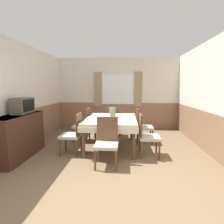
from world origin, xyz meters
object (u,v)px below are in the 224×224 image
object	(u,v)px
chair_head_window	(114,121)
chair_left_near	(74,133)
sideboard	(19,136)
dining_table	(111,122)
chair_right_far	(142,125)
vase	(113,113)
chair_right_near	(146,134)
chair_left_far	(84,124)
chair_head_near	(107,140)
tv	(23,106)

from	to	relation	value
chair_head_window	chair_left_near	size ratio (longest dim) A/B	1.00
chair_head_window	sideboard	world-z (taller)	sideboard
dining_table	chair_right_far	bearing A→B (deg)	30.77
chair_left_near	sideboard	xyz separation A→B (m)	(-1.11, -0.31, -0.02)
dining_table	vase	bearing A→B (deg)	73.17
dining_table	sideboard	bearing A→B (deg)	-157.48
sideboard	vase	size ratio (longest dim) A/B	5.63
chair_right_near	sideboard	xyz separation A→B (m)	(-2.74, -0.31, -0.02)
chair_left_far	vase	distance (m)	1.01
chair_left_near	vase	xyz separation A→B (m)	(0.85, 0.58, 0.39)
chair_left_near	vase	bearing A→B (deg)	-55.55
chair_head_window	vase	xyz separation A→B (m)	(0.03, -0.92, 0.39)
chair_head_window	sideboard	xyz separation A→B (m)	(-1.92, -1.81, -0.02)
chair_left_far	chair_head_near	world-z (taller)	same
chair_right_far	tv	world-z (taller)	tv
chair_left_far	chair_right_near	xyz separation A→B (m)	(1.64, -0.97, 0.00)
chair_left_far	sideboard	world-z (taller)	sideboard
dining_table	tv	distance (m)	2.06
chair_right_far	sideboard	world-z (taller)	sideboard
dining_table	chair_left_near	distance (m)	0.97
vase	chair_left_far	bearing A→B (deg)	155.08
chair_right_far	chair_head_near	distance (m)	1.70
dining_table	chair_right_far	size ratio (longest dim) A/B	1.75
chair_left_far	sideboard	xyz separation A→B (m)	(-1.11, -1.28, -0.02)
chair_head_near	sideboard	size ratio (longest dim) A/B	0.67
chair_right_far	tv	bearing A→B (deg)	-68.28
chair_right_far	chair_head_near	world-z (taller)	same
sideboard	chair_right_near	bearing A→B (deg)	6.47
chair_right_near	vase	bearing A→B (deg)	-126.33
chair_right_far	chair_head_window	bearing A→B (deg)	-122.55
chair_left_far	chair_right_far	world-z (taller)	same
chair_right_near	vase	size ratio (longest dim) A/B	3.80
tv	vase	world-z (taller)	tv
tv	chair_left_near	bearing A→B (deg)	5.99
chair_head_near	tv	size ratio (longest dim) A/B	1.76
chair_right_far	chair_head_near	size ratio (longest dim) A/B	1.00
tv	chair_left_far	bearing A→B (deg)	44.75
sideboard	vase	xyz separation A→B (m)	(1.95, 0.89, 0.41)
chair_head_near	tv	distance (m)	2.06
chair_left_near	sideboard	distance (m)	1.15
chair_right_near	chair_right_far	distance (m)	0.97
chair_right_near	chair_head_near	size ratio (longest dim) A/B	1.00
vase	chair_right_far	bearing A→B (deg)	26.48
chair_head_window	chair_right_far	xyz separation A→B (m)	(0.82, -0.52, 0.00)
chair_head_window	chair_head_near	xyz separation A→B (m)	(0.00, -2.02, 0.00)
chair_right_near	chair_head_near	xyz separation A→B (m)	(-0.82, -0.52, 0.00)
chair_head_near	vase	size ratio (longest dim) A/B	3.80
dining_table	chair_right_near	xyz separation A→B (m)	(0.82, -0.49, -0.16)
sideboard	tv	distance (m)	0.67
chair_left_near	tv	size ratio (longest dim) A/B	1.76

